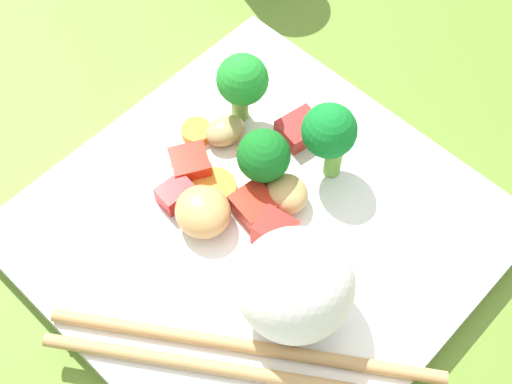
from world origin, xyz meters
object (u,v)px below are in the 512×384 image
(square_plate, at_px, (259,234))
(rice_mound, at_px, (295,285))
(chopstick_pair, at_px, (243,359))
(carrot_slice_1, at_px, (253,152))
(broccoli_floret_0, at_px, (334,136))

(square_plate, xyz_separation_m, rice_mound, (-0.05, 0.03, 0.04))
(rice_mound, relative_size, chopstick_pair, 0.33)
(chopstick_pair, bearing_deg, carrot_slice_1, 97.26)
(rice_mound, xyz_separation_m, broccoli_floret_0, (0.05, -0.09, 0.01))
(carrot_slice_1, xyz_separation_m, chopstick_pair, (-0.10, 0.11, 0.00))
(square_plate, height_order, broccoli_floret_0, broccoli_floret_0)
(carrot_slice_1, distance_m, chopstick_pair, 0.15)
(broccoli_floret_0, distance_m, carrot_slice_1, 0.07)
(broccoli_floret_0, bearing_deg, rice_mound, 118.06)
(square_plate, xyz_separation_m, broccoli_floret_0, (-0.00, -0.07, 0.05))
(square_plate, bearing_deg, broccoli_floret_0, -93.52)
(square_plate, distance_m, chopstick_pair, 0.09)
(square_plate, height_order, carrot_slice_1, carrot_slice_1)
(rice_mound, distance_m, chopstick_pair, 0.05)
(square_plate, relative_size, broccoli_floret_0, 4.48)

